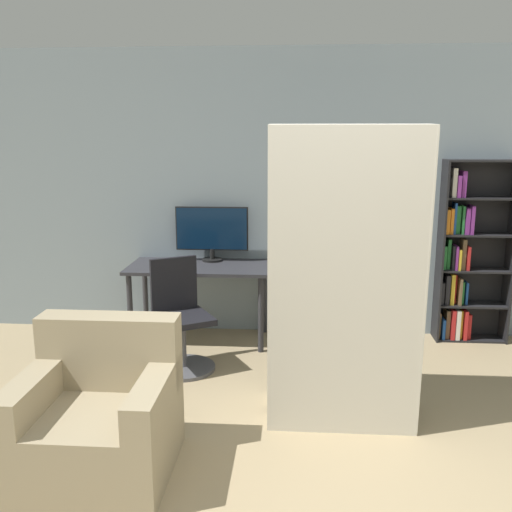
{
  "coord_description": "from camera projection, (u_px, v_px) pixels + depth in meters",
  "views": [
    {
      "loc": [
        -0.16,
        -2.36,
        1.92
      ],
      "look_at": [
        -0.45,
        1.67,
        1.05
      ],
      "focal_mm": 40.0,
      "sensor_mm": 36.0,
      "label": 1
    }
  ],
  "objects": [
    {
      "name": "armchair",
      "position": [
        100.0,
        416.0,
        3.3
      ],
      "size": [
        0.85,
        0.8,
        0.85
      ],
      "color": "gray",
      "rests_on": "ground"
    },
    {
      "name": "bookshelf",
      "position": [
        466.0,
        257.0,
        5.3
      ],
      "size": [
        0.65,
        0.25,
        1.69
      ],
      "color": "black",
      "rests_on": "ground"
    },
    {
      "name": "mattress_near",
      "position": [
        346.0,
        284.0,
        3.6
      ],
      "size": [
        0.98,
        0.31,
        1.98
      ],
      "color": "beige",
      "rests_on": "ground"
    },
    {
      "name": "office_chair",
      "position": [
        181.0,
        325.0,
        4.71
      ],
      "size": [
        0.6,
        0.6,
        0.92
      ],
      "color": "#4C4C51",
      "rests_on": "ground"
    },
    {
      "name": "monitor",
      "position": [
        212.0,
        231.0,
        5.4
      ],
      "size": [
        0.69,
        0.19,
        0.52
      ],
      "color": "black",
      "rests_on": "desk"
    },
    {
      "name": "desk",
      "position": [
        199.0,
        275.0,
        5.29
      ],
      "size": [
        1.3,
        0.64,
        0.73
      ],
      "color": "#2D2D33",
      "rests_on": "ground"
    },
    {
      "name": "mattress_far",
      "position": [
        342.0,
        272.0,
        3.94
      ],
      "size": [
        0.98,
        0.26,
        1.98
      ],
      "color": "beige",
      "rests_on": "ground"
    },
    {
      "name": "wall_back",
      "position": [
        313.0,
        195.0,
        5.41
      ],
      "size": [
        8.0,
        0.06,
        2.7
      ],
      "color": "gray",
      "rests_on": "ground"
    }
  ]
}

